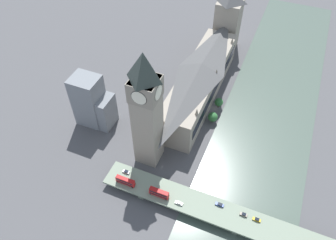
% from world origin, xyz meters
% --- Properties ---
extents(ground_plane, '(600.00, 600.00, 0.00)m').
position_xyz_m(ground_plane, '(0.00, 0.00, 0.00)').
color(ground_plane, '#4C4C4F').
extents(river_water, '(62.13, 360.00, 0.30)m').
position_xyz_m(river_water, '(-37.06, 0.00, 0.15)').
color(river_water, '#47564C').
rests_on(river_water, ground_plane).
extents(parliament_hall, '(24.27, 108.19, 30.46)m').
position_xyz_m(parliament_hall, '(14.91, -8.00, 15.13)').
color(parliament_hall, gray).
rests_on(parliament_hall, ground_plane).
extents(clock_tower, '(15.04, 15.04, 79.32)m').
position_xyz_m(clock_tower, '(25.54, 56.99, 42.71)').
color(clock_tower, gray).
rests_on(clock_tower, ground_plane).
extents(victoria_tower, '(19.32, 19.32, 55.73)m').
position_xyz_m(victoria_tower, '(14.96, -75.75, 25.86)').
color(victoria_tower, gray).
rests_on(victoria_tower, ground_plane).
extents(road_bridge, '(156.25, 15.80, 5.42)m').
position_xyz_m(road_bridge, '(-37.06, 79.79, 4.42)').
color(road_bridge, '#5D6A59').
rests_on(road_bridge, ground_plane).
extents(double_decker_bus_mid, '(11.38, 2.63, 5.06)m').
position_xyz_m(double_decker_bus_mid, '(7.42, 83.22, 8.20)').
color(double_decker_bus_mid, red).
rests_on(double_decker_bus_mid, road_bridge).
extents(double_decker_bus_rear, '(11.51, 2.51, 4.82)m').
position_xyz_m(double_decker_bus_rear, '(28.19, 83.48, 8.08)').
color(double_decker_bus_rear, red).
rests_on(double_decker_bus_rear, road_bridge).
extents(car_northbound_lead, '(4.28, 1.94, 1.47)m').
position_xyz_m(car_northbound_lead, '(31.42, 76.73, 6.15)').
color(car_northbound_lead, silver).
rests_on(car_northbound_lead, road_bridge).
extents(car_northbound_mid, '(4.32, 1.80, 1.38)m').
position_xyz_m(car_northbound_mid, '(-45.88, 76.86, 6.10)').
color(car_northbound_mid, gold).
rests_on(car_northbound_mid, road_bridge).
extents(car_northbound_tail, '(3.99, 1.82, 1.51)m').
position_xyz_m(car_northbound_tail, '(-38.83, 76.74, 6.17)').
color(car_northbound_tail, slate).
rests_on(car_northbound_tail, road_bridge).
extents(car_southbound_lead, '(4.72, 1.88, 1.38)m').
position_xyz_m(car_southbound_lead, '(-25.42, 76.00, 6.11)').
color(car_southbound_lead, navy).
rests_on(car_southbound_lead, road_bridge).
extents(car_southbound_mid, '(4.42, 1.80, 1.33)m').
position_xyz_m(car_southbound_mid, '(-4.63, 83.70, 6.09)').
color(car_southbound_mid, silver).
rests_on(car_southbound_mid, road_bridge).
extents(city_block_west, '(18.07, 15.69, 37.17)m').
position_xyz_m(city_block_west, '(75.09, 43.34, 18.58)').
color(city_block_west, slate).
rests_on(city_block_west, ground_plane).
extents(city_block_center, '(23.32, 15.45, 23.46)m').
position_xyz_m(city_block_center, '(71.04, 42.88, 11.73)').
color(city_block_center, slate).
rests_on(city_block_center, ground_plane).
extents(tree_embankment_near, '(6.72, 6.72, 8.27)m').
position_xyz_m(tree_embankment_near, '(-2.15, 13.45, 4.89)').
color(tree_embankment_near, brown).
rests_on(tree_embankment_near, ground_plane).
extents(tree_embankment_mid, '(6.09, 6.09, 8.06)m').
position_xyz_m(tree_embankment_mid, '(-1.84, -2.06, 4.99)').
color(tree_embankment_mid, brown).
rests_on(tree_embankment_mid, ground_plane).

